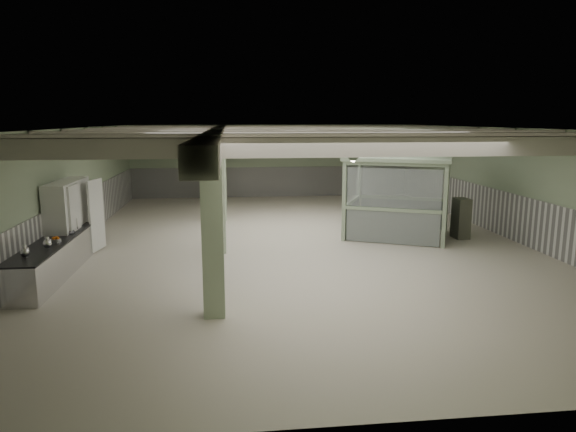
{
  "coord_description": "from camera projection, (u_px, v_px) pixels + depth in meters",
  "views": [
    {
      "loc": [
        -2.15,
        -15.84,
        3.87
      ],
      "look_at": [
        -0.6,
        -2.32,
        1.3
      ],
      "focal_mm": 32.0,
      "sensor_mm": 36.0,
      "label": 1
    }
  ],
  "objects": [
    {
      "name": "wainscot_back",
      "position": [
        272.0,
        182.0,
        26.02
      ],
      "size": [
        13.9,
        0.05,
        1.5
      ],
      "primitive_type": "cube",
      "color": "silver",
      "rests_on": "floor"
    },
    {
      "name": "prep_counter",
      "position": [
        54.0,
        258.0,
        12.79
      ],
      "size": [
        0.82,
        4.7,
        0.91
      ],
      "color": "silver",
      "rests_on": "floor"
    },
    {
      "name": "beam_f",
      "position": [
        282.0,
        131.0,
        20.67
      ],
      "size": [
        13.9,
        0.35,
        0.32
      ],
      "primitive_type": "cube",
      "color": "beige",
      "rests_on": "ceiling"
    },
    {
      "name": "pendant_front",
      "position": [
        353.0,
        158.0,
        11.03
      ],
      "size": [
        0.44,
        0.44,
        0.22
      ],
      "primitive_type": "cone",
      "rotation": [
        3.14,
        0.0,
        0.0
      ],
      "color": "#354332",
      "rests_on": "ceiling"
    },
    {
      "name": "walkin_cooler",
      "position": [
        70.0,
        220.0,
        14.35
      ],
      "size": [
        0.86,
        2.4,
        2.2
      ],
      "color": "silver",
      "rests_on": "floor"
    },
    {
      "name": "beam_g",
      "position": [
        276.0,
        129.0,
        23.11
      ],
      "size": [
        13.9,
        0.35,
        0.32
      ],
      "primitive_type": "cube",
      "color": "beige",
      "rests_on": "ceiling"
    },
    {
      "name": "guard_booth",
      "position": [
        398.0,
        183.0,
        17.0
      ],
      "size": [
        4.21,
        3.96,
        2.69
      ],
      "rotation": [
        0.0,
        0.0,
        -0.43
      ],
      "color": "#91A685",
      "rests_on": "floor"
    },
    {
      "name": "beam_d",
      "position": [
        299.0,
        134.0,
        15.79
      ],
      "size": [
        13.9,
        0.35,
        0.32
      ],
      "primitive_type": "cube",
      "color": "beige",
      "rests_on": "ceiling"
    },
    {
      "name": "floor",
      "position": [
        298.0,
        242.0,
        16.42
      ],
      "size": [
        20.0,
        20.0,
        0.0
      ],
      "primitive_type": "plane",
      "color": "beige",
      "rests_on": "ground"
    },
    {
      "name": "column_b",
      "position": [
        218.0,
        192.0,
        14.83
      ],
      "size": [
        0.42,
        0.42,
        3.6
      ],
      "primitive_type": "cube",
      "color": "#ACC19B",
      "rests_on": "floor"
    },
    {
      "name": "ceiling",
      "position": [
        299.0,
        128.0,
        15.76
      ],
      "size": [
        14.0,
        20.0,
        0.02
      ],
      "primitive_type": "cube",
      "color": "silver",
      "rests_on": "wall_back"
    },
    {
      "name": "wainscot_left",
      "position": [
        70.0,
        224.0,
        15.5
      ],
      "size": [
        0.05,
        19.9,
        1.5
      ],
      "primitive_type": "cube",
      "color": "silver",
      "rests_on": "floor"
    },
    {
      "name": "beam_b",
      "position": [
        330.0,
        141.0,
        10.91
      ],
      "size": [
        13.9,
        0.35,
        0.32
      ],
      "primitive_type": "cube",
      "color": "beige",
      "rests_on": "ceiling"
    },
    {
      "name": "pitcher_far",
      "position": [
        25.0,
        251.0,
        11.18
      ],
      "size": [
        0.23,
        0.25,
        0.28
      ],
      "primitive_type": null,
      "rotation": [
        0.0,
        0.0,
        -0.18
      ],
      "color": "silver",
      "rests_on": "prep_counter"
    },
    {
      "name": "column_a",
      "position": [
        213.0,
        228.0,
        9.95
      ],
      "size": [
        0.42,
        0.42,
        3.6
      ],
      "primitive_type": "cube",
      "color": "#ACC19B",
      "rests_on": "floor"
    },
    {
      "name": "pendant_mid",
      "position": [
        312.0,
        145.0,
        16.4
      ],
      "size": [
        0.44,
        0.44,
        0.22
      ],
      "primitive_type": "cone",
      "rotation": [
        3.14,
        0.0,
        0.0
      ],
      "color": "#354332",
      "rests_on": "ceiling"
    },
    {
      "name": "pendant_back",
      "position": [
        293.0,
        139.0,
        21.28
      ],
      "size": [
        0.44,
        0.44,
        0.22
      ],
      "primitive_type": "cone",
      "rotation": [
        3.14,
        0.0,
        0.0
      ],
      "color": "#354332",
      "rests_on": "ceiling"
    },
    {
      "name": "column_c",
      "position": [
        220.0,
        174.0,
        19.71
      ],
      "size": [
        0.42,
        0.42,
        3.6
      ],
      "primitive_type": "cube",
      "color": "#ACC19B",
      "rests_on": "floor"
    },
    {
      "name": "filing_cabinet",
      "position": [
        461.0,
        218.0,
        16.88
      ],
      "size": [
        0.45,
        0.62,
        1.33
      ],
      "primitive_type": "cube",
      "rotation": [
        0.0,
        0.0,
        0.03
      ],
      "color": "#5A5D4D",
      "rests_on": "floor"
    },
    {
      "name": "pitcher_near",
      "position": [
        47.0,
        243.0,
        11.96
      ],
      "size": [
        0.2,
        0.23,
        0.28
      ],
      "primitive_type": null,
      "rotation": [
        0.0,
        0.0,
        -0.07
      ],
      "color": "silver",
      "rests_on": "prep_counter"
    },
    {
      "name": "column_d",
      "position": [
        222.0,
        165.0,
        23.62
      ],
      "size": [
        0.42,
        0.42,
        3.6
      ],
      "primitive_type": "cube",
      "color": "#ACC19B",
      "rests_on": "floor"
    },
    {
      "name": "beam_c",
      "position": [
        312.0,
        137.0,
        13.35
      ],
      "size": [
        13.9,
        0.35,
        0.32
      ],
      "primitive_type": "cube",
      "color": "beige",
      "rests_on": "ceiling"
    },
    {
      "name": "girder",
      "position": [
        217.0,
        136.0,
        15.52
      ],
      "size": [
        0.45,
        19.9,
        0.4
      ],
      "primitive_type": "cube",
      "color": "beige",
      "rests_on": "ceiling"
    },
    {
      "name": "beam_a",
      "position": [
        360.0,
        147.0,
        8.47
      ],
      "size": [
        13.9,
        0.35,
        0.32
      ],
      "primitive_type": "cube",
      "color": "beige",
      "rests_on": "ceiling"
    },
    {
      "name": "wall_right",
      "position": [
        509.0,
        183.0,
        16.87
      ],
      "size": [
        0.02,
        20.0,
        3.6
      ],
      "primitive_type": "cube",
      "color": "#96AA88",
      "rests_on": "floor"
    },
    {
      "name": "beam_e",
      "position": [
        289.0,
        132.0,
        18.23
      ],
      "size": [
        13.9,
        0.35,
        0.32
      ],
      "primitive_type": "cube",
      "color": "beige",
      "rests_on": "ceiling"
    },
    {
      "name": "wall_front",
      "position": [
        407.0,
        290.0,
        6.33
      ],
      "size": [
        14.0,
        0.02,
        3.6
      ],
      "primitive_type": "cube",
      "color": "#96AA88",
      "rests_on": "floor"
    },
    {
      "name": "orange_bowl",
      "position": [
        56.0,
        241.0,
        12.54
      ],
      "size": [
        0.24,
        0.24,
        0.08
      ],
      "primitive_type": "cylinder",
      "rotation": [
        0.0,
        0.0,
        -0.03
      ],
      "color": "#B2B2B7",
      "rests_on": "prep_counter"
    },
    {
      "name": "wall_back",
      "position": [
        272.0,
        161.0,
        25.85
      ],
      "size": [
        14.0,
        0.02,
        3.6
      ],
      "primitive_type": "cube",
      "color": "#96AA88",
      "rests_on": "floor"
    },
    {
      "name": "wainscot_right",
      "position": [
        506.0,
        215.0,
        17.06
      ],
      "size": [
        0.05,
        19.9,
        1.5
      ],
      "primitive_type": "cube",
      "color": "silver",
      "rests_on": "floor"
    },
    {
      "name": "wall_left",
      "position": [
        66.0,
        190.0,
        15.31
      ],
      "size": [
        0.02,
        20.0,
        3.6
      ],
      "primitive_type": "cube",
      "color": "#96AA88",
      "rests_on": "floor"
    },
    {
      "name": "veg_colander",
      "position": [
        67.0,
        231.0,
        13.51
      ],
      "size": [
        0.41,
        0.41,
        0.17
      ],
      "primitive_type": null,
      "rotation": [
        0.0,
        0.0,
        0.11
      ],
      "color": "#39383C",
      "rests_on": "prep_counter"
    }
  ]
}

